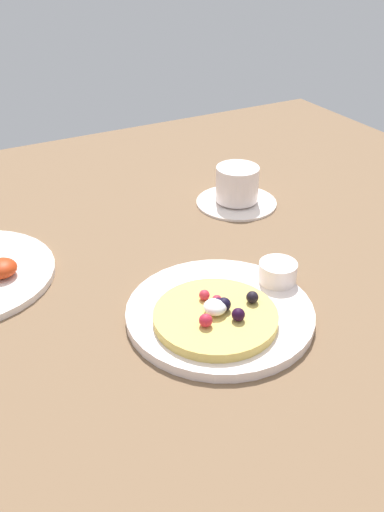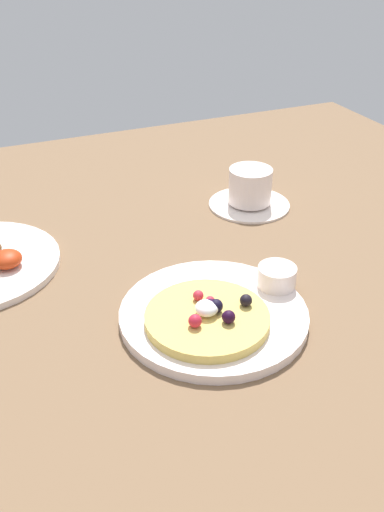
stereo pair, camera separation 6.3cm
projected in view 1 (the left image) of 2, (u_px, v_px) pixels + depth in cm
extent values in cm
cube|color=brown|center=(153.00, 322.00, 76.63)|extent=(156.79, 139.71, 3.00)
cylinder|color=white|center=(220.00, 313.00, 74.68)|extent=(24.44, 24.44, 1.36)
cylinder|color=#D4B557|center=(215.00, 317.00, 71.81)|extent=(15.69, 15.69, 1.27)
sphere|color=red|center=(204.00, 295.00, 73.63)|extent=(1.39, 1.39, 1.39)
sphere|color=black|center=(224.00, 304.00, 71.57)|extent=(1.77, 1.77, 1.77)
sphere|color=black|center=(218.00, 304.00, 71.67)|extent=(1.69, 1.69, 1.69)
sphere|color=black|center=(252.00, 297.00, 73.04)|extent=(1.58, 1.58, 1.58)
sphere|color=red|center=(217.00, 300.00, 72.84)|extent=(1.26, 1.26, 1.26)
sphere|color=red|center=(206.00, 320.00, 68.90)|extent=(1.66, 1.66, 1.66)
sphere|color=black|center=(238.00, 315.00, 69.88)|extent=(1.65, 1.65, 1.65)
ellipsoid|color=white|center=(215.00, 307.00, 71.12)|extent=(2.93, 2.93, 1.76)
cylinder|color=white|center=(278.00, 272.00, 79.20)|extent=(5.28, 5.28, 2.86)
cylinder|color=#6B2509|center=(278.00, 269.00, 78.90)|extent=(4.33, 4.33, 0.34)
ellipsoid|color=#B03110|center=(1.00, 268.00, 81.09)|extent=(4.40, 4.40, 2.42)
cylinder|color=white|center=(236.00, 201.00, 103.55)|extent=(14.43, 14.43, 0.81)
cylinder|color=white|center=(237.00, 184.00, 101.73)|extent=(7.59, 7.59, 6.17)
torus|color=white|center=(239.00, 171.00, 105.62)|extent=(3.16, 3.90, 4.26)
cylinder|color=#9B7950|center=(238.00, 173.00, 100.70)|extent=(6.45, 6.45, 0.49)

